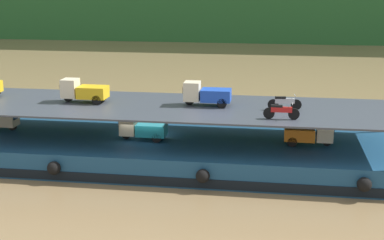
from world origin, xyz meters
The scene contains 9 objects.
ground_plane centered at (0.00, 0.00, 0.00)m, with size 400.00×400.00×0.00m, color olive.
cargo_barge centered at (0.00, -0.03, 0.75)m, with size 30.18×8.64×1.50m.
cargo_rack centered at (0.00, 0.00, 3.44)m, with size 28.58×7.25×2.00m.
mini_truck_lower_aft centered at (-0.07, -0.36, 2.19)m, with size 2.75×1.21×1.38m.
mini_truck_lower_mid centered at (9.55, 0.01, 2.19)m, with size 2.75×1.21×1.38m.
mini_truck_upper_mid centered at (-3.75, 0.18, 4.19)m, with size 2.76×1.23×1.38m.
mini_truck_upper_fore centered at (3.59, 0.40, 4.19)m, with size 2.74×1.20×1.38m.
motorcycle_upper_port centered at (7.89, -2.18, 3.93)m, with size 1.90×0.55×0.87m.
motorcycle_upper_centre centered at (8.07, 0.00, 3.93)m, with size 1.90×0.55×0.87m.
Camera 1 is at (7.64, -31.30, 10.83)m, focal length 52.67 mm.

